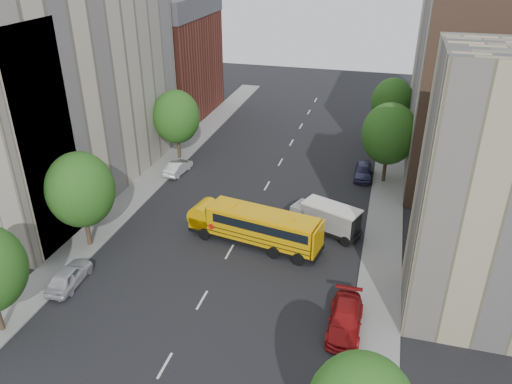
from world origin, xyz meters
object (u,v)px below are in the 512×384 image
at_px(street_tree_1, 80,190).
at_px(parked_car_4, 363,171).
at_px(street_tree_5, 392,102).
at_px(parked_car_0, 69,276).
at_px(parked_car_1, 178,167).
at_px(street_tree_2, 176,117).
at_px(street_tree_4, 389,134).
at_px(parked_car_3, 345,319).
at_px(school_bus, 254,225).
at_px(safari_truck, 326,218).

bearing_deg(street_tree_1, parked_car_4, 42.77).
relative_size(street_tree_5, parked_car_0, 1.75).
bearing_deg(parked_car_1, street_tree_2, -62.77).
distance_m(street_tree_4, parked_car_3, 22.67).
bearing_deg(parked_car_0, street_tree_4, -135.73).
xyz_separation_m(school_bus, safari_truck, (5.29, 3.25, -0.37)).
bearing_deg(street_tree_5, school_bus, -109.90).
distance_m(street_tree_4, school_bus, 17.48).
bearing_deg(parked_car_3, parked_car_0, -178.84).
bearing_deg(street_tree_5, parked_car_4, -100.02).
relative_size(street_tree_1, parked_car_4, 1.81).
xyz_separation_m(street_tree_1, parked_car_1, (1.40, 14.44, -4.29)).
height_order(street_tree_5, parked_car_3, street_tree_5).
height_order(school_bus, parked_car_0, school_bus).
distance_m(parked_car_1, parked_car_3, 26.77).
relative_size(street_tree_5, school_bus, 0.67).
bearing_deg(parked_car_3, street_tree_1, 167.80).
distance_m(school_bus, parked_car_0, 14.03).
height_order(street_tree_2, street_tree_4, street_tree_4).
bearing_deg(parked_car_0, safari_truck, -147.89).
relative_size(street_tree_4, parked_car_4, 1.86).
xyz_separation_m(safari_truck, parked_car_1, (-16.38, 7.47, -0.69)).
relative_size(safari_truck, parked_car_3, 1.24).
bearing_deg(street_tree_5, safari_truck, -100.39).
xyz_separation_m(street_tree_2, school_bus, (12.49, -14.27, -3.11)).
distance_m(street_tree_5, school_bus, 28.10).
xyz_separation_m(street_tree_5, parked_car_1, (-20.60, -15.56, -4.05)).
relative_size(street_tree_2, parked_car_4, 1.77).
distance_m(parked_car_3, parked_car_4, 22.68).
height_order(street_tree_5, school_bus, street_tree_5).
relative_size(street_tree_4, safari_truck, 1.29).
distance_m(street_tree_2, street_tree_5, 25.06).
height_order(street_tree_5, safari_truck, street_tree_5).
bearing_deg(street_tree_4, street_tree_2, 180.00).
distance_m(street_tree_1, school_bus, 13.43).
distance_m(street_tree_5, parked_car_3, 34.46).
distance_m(street_tree_2, parked_car_0, 23.22).
distance_m(street_tree_4, parked_car_4, 4.81).
bearing_deg(parked_car_4, street_tree_4, -15.02).
distance_m(safari_truck, parked_car_4, 11.71).
distance_m(street_tree_1, parked_car_1, 15.13).
bearing_deg(parked_car_0, parked_car_1, -93.65).
relative_size(street_tree_2, safari_truck, 1.23).
relative_size(street_tree_2, street_tree_5, 1.03).
distance_m(street_tree_1, street_tree_5, 37.20).
bearing_deg(safari_truck, parked_car_4, 100.79).
distance_m(street_tree_5, safari_truck, 23.65).
distance_m(street_tree_2, parked_car_1, 5.66).
bearing_deg(street_tree_4, parked_car_3, -93.61).
height_order(street_tree_1, street_tree_4, street_tree_4).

